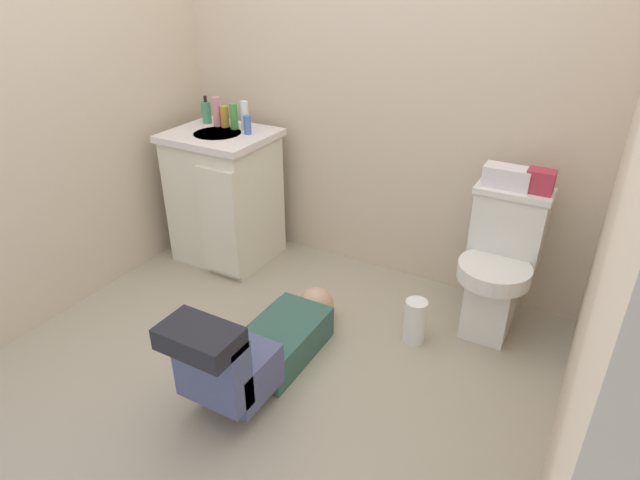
% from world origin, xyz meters
% --- Properties ---
extents(ground_plane, '(2.98, 3.11, 0.04)m').
position_xyz_m(ground_plane, '(0.00, 0.00, -0.02)').
color(ground_plane, tan).
extents(wall_back, '(2.64, 0.08, 2.40)m').
position_xyz_m(wall_back, '(0.00, 1.09, 1.20)').
color(wall_back, beige).
rests_on(wall_back, ground_plane).
extents(wall_left, '(0.08, 2.11, 2.40)m').
position_xyz_m(wall_left, '(-1.28, 0.00, 1.20)').
color(wall_left, beige).
rests_on(wall_left, ground_plane).
extents(toilet, '(0.36, 0.46, 0.75)m').
position_xyz_m(toilet, '(0.83, 0.77, 0.37)').
color(toilet, silver).
rests_on(toilet, ground_plane).
extents(vanity_cabinet, '(0.60, 0.53, 0.82)m').
position_xyz_m(vanity_cabinet, '(-0.83, 0.71, 0.42)').
color(vanity_cabinet, beige).
rests_on(vanity_cabinet, ground_plane).
extents(faucet, '(0.02, 0.02, 0.10)m').
position_xyz_m(faucet, '(-0.84, 0.86, 0.87)').
color(faucet, silver).
rests_on(faucet, vanity_cabinet).
extents(person_plumber, '(0.39, 1.06, 0.52)m').
position_xyz_m(person_plumber, '(0.01, -0.14, 0.18)').
color(person_plumber, '#33594C').
rests_on(person_plumber, ground_plane).
extents(tissue_box, '(0.22, 0.11, 0.10)m').
position_xyz_m(tissue_box, '(0.79, 0.87, 0.80)').
color(tissue_box, silver).
rests_on(tissue_box, toilet).
extents(toiletry_bag, '(0.12, 0.09, 0.11)m').
position_xyz_m(toiletry_bag, '(0.94, 0.87, 0.81)').
color(toiletry_bag, '#B22D3F').
rests_on(toiletry_bag, toilet).
extents(soap_dispenser, '(0.06, 0.06, 0.17)m').
position_xyz_m(soap_dispenser, '(-1.03, 0.84, 0.89)').
color(soap_dispenser, '#419360').
rests_on(soap_dispenser, vanity_cabinet).
extents(bottle_pink, '(0.05, 0.05, 0.18)m').
position_xyz_m(bottle_pink, '(-0.93, 0.82, 0.91)').
color(bottle_pink, pink).
rests_on(bottle_pink, vanity_cabinet).
extents(bottle_amber, '(0.05, 0.05, 0.13)m').
position_xyz_m(bottle_amber, '(-0.87, 0.82, 0.88)').
color(bottle_amber, gold).
rests_on(bottle_amber, vanity_cabinet).
extents(bottle_green, '(0.05, 0.05, 0.15)m').
position_xyz_m(bottle_green, '(-0.80, 0.82, 0.90)').
color(bottle_green, green).
rests_on(bottle_green, vanity_cabinet).
extents(bottle_white, '(0.04, 0.04, 0.17)m').
position_xyz_m(bottle_white, '(-0.73, 0.83, 0.91)').
color(bottle_white, white).
rests_on(bottle_white, vanity_cabinet).
extents(bottle_blue, '(0.04, 0.04, 0.11)m').
position_xyz_m(bottle_blue, '(-0.67, 0.77, 0.87)').
color(bottle_blue, '#4069B4').
rests_on(bottle_blue, vanity_cabinet).
extents(paper_towel_roll, '(0.11, 0.11, 0.24)m').
position_xyz_m(paper_towel_roll, '(0.53, 0.46, 0.12)').
color(paper_towel_roll, white).
rests_on(paper_towel_roll, ground_plane).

